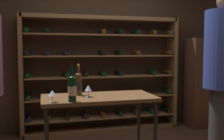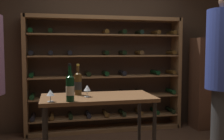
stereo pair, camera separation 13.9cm
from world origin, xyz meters
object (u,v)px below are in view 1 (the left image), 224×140
Objects in this scene: tasting_table at (99,104)px; wine_bottle_black_capsule at (72,88)px; wine_glass_stemmed_right at (52,94)px; wine_glass_stemmed_left at (88,89)px; wine_rack at (102,75)px; display_cabinet at (200,83)px; wine_bottle_red_label at (79,84)px; person_guest_khaki at (224,68)px.

wine_bottle_black_capsule reaches higher than tasting_table.
wine_glass_stemmed_right is 0.93× the size of wine_glass_stemmed_left.
wine_rack is 2.09× the size of tasting_table.
tasting_table is at bearing -104.27° from wine_rack.
wine_bottle_black_capsule is 0.20m from wine_glass_stemmed_right.
display_cabinet is 2.57m from wine_bottle_red_label.
wine_bottle_red_label is at bearing 72.78° from wine_bottle_black_capsule.
display_cabinet is at bearing 29.03° from wine_glass_stemmed_left.
person_guest_khaki is at bearing -112.35° from display_cabinet.
tasting_table is at bearing 24.02° from wine_glass_stemmed_right.
wine_rack reaches higher than wine_bottle_black_capsule.
person_guest_khaki is 15.63× the size of wine_glass_stemmed_left.
wine_bottle_black_capsule is at bearing -132.47° from wine_glass_stemmed_left.
wine_rack is 1.82m from wine_bottle_black_capsule.
wine_glass_stemmed_right is (-0.89, -1.67, -0.01)m from wine_rack.
wine_bottle_red_label is (-0.21, 0.12, 0.23)m from tasting_table.
wine_bottle_black_capsule is 3.11× the size of wine_glass_stemmed_right.
wine_bottle_red_label is 0.18m from wine_glass_stemmed_left.
wine_rack is 1.67× the size of display_cabinet.
wine_glass_stemmed_right is at bearing -151.24° from display_cabinet.
person_guest_khaki is 1.72m from wine_glass_stemmed_left.
wine_glass_stemmed_left reaches higher than wine_glass_stemmed_right.
wine_rack is 1.89m from wine_glass_stemmed_right.
display_cabinet is at bearing -122.84° from person_guest_khaki.
person_guest_khaki is at bearing -1.78° from wine_glass_stemmed_left.
person_guest_khaki is 1.31× the size of display_cabinet.
display_cabinet is at bearing 30.94° from wine_bottle_black_capsule.
tasting_table is 9.55× the size of wine_glass_stemmed_left.
display_cabinet is at bearing -7.26° from wine_rack.
person_guest_khaki is (1.58, -0.08, 0.38)m from tasting_table.
wine_bottle_red_label is (-0.58, -1.31, 0.04)m from wine_rack.
wine_bottle_red_label reaches higher than wine_glass_stemmed_left.
wine_bottle_red_label is 0.39m from wine_bottle_black_capsule.
wine_bottle_black_capsule is at bearing -149.06° from display_cabinet.
person_guest_khaki is 1.92m from wine_bottle_black_capsule.
wine_bottle_black_capsule is at bearing -4.80° from wine_glass_stemmed_right.
wine_glass_stemmed_left is at bearing -12.26° from person_guest_khaki.
tasting_table is at bearing -13.43° from person_guest_khaki.
wine_bottle_red_label is 0.94× the size of wine_bottle_black_capsule.
wine_bottle_black_capsule is at bearing -112.30° from wine_rack.
wine_rack is at bearing 71.52° from wine_glass_stemmed_left.
wine_glass_stemmed_left is (0.09, -0.15, -0.04)m from wine_bottle_red_label.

